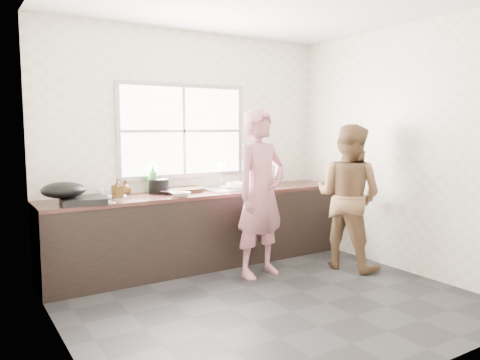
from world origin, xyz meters
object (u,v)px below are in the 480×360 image
person_side (348,197)px  dish_rack (258,172)px  glass_jar (101,192)px  black_pot (159,186)px  pot_lid_right (117,197)px  bowl_held (228,187)px  bottle_brown_tall (117,189)px  bowl_mince (180,194)px  pot_lid_left (103,202)px  plate_food (117,196)px  bottle_green (153,178)px  wok (63,190)px  cutting_board (186,189)px  woman (261,199)px  bowl_crabs (237,187)px  burner (83,200)px  bottle_brown_short (125,188)px

person_side → dish_rack: bearing=1.4°
glass_jar → person_side: bearing=-25.4°
black_pot → pot_lid_right: black_pot is taller
bowl_held → bottle_brown_tall: bearing=179.8°
bowl_mince → pot_lid_left: (-0.81, 0.04, -0.02)m
bottle_brown_tall → plate_food: bearing=77.1°
bottle_green → wok: bearing=-162.9°
cutting_board → pot_lid_right: (-0.84, -0.10, -0.01)m
bottle_brown_tall → black_pot: bearing=12.6°
woman → dish_rack: woman is taller
bowl_mince → bottle_brown_tall: bottle_brown_tall is taller
black_pot → cutting_board: bearing=2.3°
woman → cutting_board: bearing=111.6°
glass_jar → cutting_board: bearing=-4.7°
bowl_crabs → bowl_held: 0.10m
burner → pot_lid_left: 0.19m
pot_lid_right → plate_food: bearing=74.2°
person_side → bottle_green: size_ratio=4.92×
bottle_brown_short → woman: bearing=-35.6°
person_side → wok: size_ratio=3.98×
bottle_green → glass_jar: bearing=180.0°
person_side → dish_rack: size_ratio=3.87×
person_side → wok: bearing=54.6°
person_side → woman: bearing=55.0°
cutting_board → bowl_held: (0.49, -0.13, 0.01)m
glass_jar → wok: wok is taller
cutting_board → pot_lid_right: size_ratio=1.61×
woman → black_pot: size_ratio=7.42×
bottle_brown_tall → wok: wok is taller
black_pot → bottle_brown_tall: 0.51m
cutting_board → bottle_green: 0.41m
bowl_mince → bottle_brown_short: (-0.46, 0.41, 0.05)m
bottle_brown_tall → glass_jar: size_ratio=2.03×
woman → person_side: woman is taller
plate_food → bottle_green: size_ratio=0.62×
bottle_brown_short → wok: 0.76m
pot_lid_right → bottle_brown_tall: bearing=-92.8°
cutting_board → bottle_brown_tall: 0.85m
bowl_mince → bottle_green: size_ratio=0.60×
person_side → bowl_crabs: size_ratio=8.06×
cutting_board → pot_lid_left: 1.09m
bottle_brown_tall → bottle_brown_short: size_ratio=1.24×
glass_jar → pot_lid_right: glass_jar is taller
burner → wok: size_ratio=1.00×
bowl_crabs → burner: bowl_crabs is taller
cutting_board → glass_jar: 0.96m
cutting_board → plate_food: cutting_board is taller
person_side → bowl_held: size_ratio=9.00×
cutting_board → pot_lid_right: cutting_board is taller
bottle_green → pot_lid_right: 0.53m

